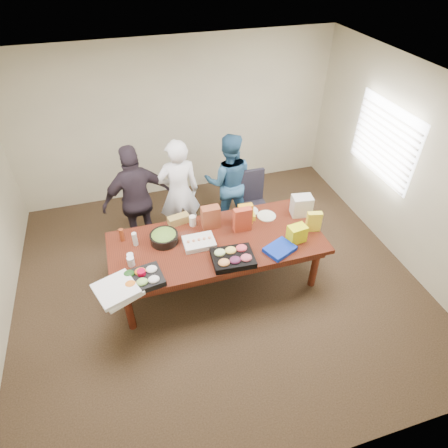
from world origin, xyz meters
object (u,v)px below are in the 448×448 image
object	(u,v)px
conference_table	(217,262)
person_right	(229,181)
person_center	(179,193)
sheet_cake	(199,242)
office_chair	(254,206)
salad_bowl	(164,238)

from	to	relation	value
conference_table	person_right	distance (m)	1.43
person_center	person_right	bearing A→B (deg)	-169.91
person_center	person_right	world-z (taller)	person_center
sheet_cake	office_chair	bearing A→B (deg)	39.29
person_right	sheet_cake	distance (m)	1.48
conference_table	sheet_cake	distance (m)	0.47
salad_bowl	person_right	bearing A→B (deg)	41.25
person_center	salad_bowl	size ratio (longest dim) A/B	4.65
sheet_cake	salad_bowl	size ratio (longest dim) A/B	1.08
office_chair	person_center	world-z (taller)	person_center
conference_table	person_center	world-z (taller)	person_center
conference_table	office_chair	xyz separation A→B (m)	(0.86, 0.90, 0.12)
person_center	person_right	xyz separation A→B (m)	(0.83, 0.18, -0.06)
office_chair	sheet_cake	size ratio (longest dim) A/B	2.49
office_chair	salad_bowl	xyz separation A→B (m)	(-1.52, -0.71, 0.31)
person_right	salad_bowl	xyz separation A→B (m)	(-1.21, -1.06, 0.01)
salad_bowl	person_center	bearing A→B (deg)	66.85
person_center	office_chair	bearing A→B (deg)	169.25
conference_table	office_chair	world-z (taller)	office_chair
person_right	salad_bowl	bearing A→B (deg)	56.16
sheet_cake	person_center	bearing A→B (deg)	92.58
conference_table	salad_bowl	world-z (taller)	salad_bowl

